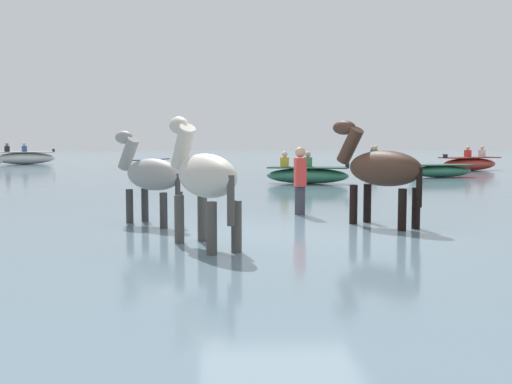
{
  "coord_description": "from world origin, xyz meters",
  "views": [
    {
      "loc": [
        -1.1,
        -9.68,
        1.85
      ],
      "look_at": [
        -0.24,
        1.86,
        0.83
      ],
      "focal_mm": 45.27,
      "sensor_mm": 36.0,
      "label": 1
    }
  ],
  "objects": [
    {
      "name": "ground_plane",
      "position": [
        0.0,
        0.0,
        0.0
      ],
      "size": [
        120.0,
        120.0,
        0.0
      ],
      "primitive_type": "plane",
      "color": "#756B56"
    },
    {
      "name": "water_surface",
      "position": [
        0.0,
        10.0,
        0.17
      ],
      "size": [
        90.0,
        90.0,
        0.33
      ],
      "primitive_type": "cube",
      "color": "slate",
      "rests_on": "ground"
    },
    {
      "name": "horse_lead_pinto",
      "position": [
        -1.16,
        -0.93,
        1.26
      ],
      "size": [
        1.16,
        1.9,
        2.13
      ],
      "color": "beige",
      "rests_on": "ground"
    },
    {
      "name": "horse_trailing_dark_bay",
      "position": [
        1.78,
        0.9,
        1.25
      ],
      "size": [
        1.39,
        1.78,
        2.11
      ],
      "color": "#382319",
      "rests_on": "ground"
    },
    {
      "name": "horse_flank_grey",
      "position": [
        -2.08,
        1.38,
        1.14
      ],
      "size": [
        1.42,
        1.53,
        1.93
      ],
      "color": "gray",
      "rests_on": "ground"
    },
    {
      "name": "boat_far_inshore",
      "position": [
        6.7,
        19.97,
        0.63
      ],
      "size": [
        1.68,
        3.03,
        1.05
      ],
      "color": "#BC382D",
      "rests_on": "water_surface"
    },
    {
      "name": "boat_mid_outer",
      "position": [
        -3.63,
        18.84,
        0.57
      ],
      "size": [
        1.68,
        2.59,
        0.48
      ],
      "color": "#28518E",
      "rests_on": "water_surface"
    },
    {
      "name": "boat_near_starboard",
      "position": [
        10.19,
        17.44,
        0.64
      ],
      "size": [
        2.94,
        1.86,
        1.06
      ],
      "color": "#BC382D",
      "rests_on": "water_surface"
    },
    {
      "name": "boat_distant_west",
      "position": [
        -10.74,
        25.08,
        0.67
      ],
      "size": [
        3.23,
        1.91,
        1.14
      ],
      "color": "silver",
      "rests_on": "water_surface"
    },
    {
      "name": "boat_mid_channel",
      "position": [
        7.31,
        13.15,
        0.56
      ],
      "size": [
        2.48,
        1.04,
        0.6
      ],
      "color": "#337556",
      "rests_on": "water_surface"
    },
    {
      "name": "boat_near_port",
      "position": [
        2.02,
        10.43,
        0.61
      ],
      "size": [
        2.72,
        1.46,
        1.01
      ],
      "color": "#337556",
      "rests_on": "water_surface"
    },
    {
      "name": "person_onlooker_left",
      "position": [
        0.65,
        2.53,
        0.87
      ],
      "size": [
        0.21,
        0.32,
        1.63
      ],
      "color": "#383842",
      "rests_on": "ground"
    }
  ]
}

